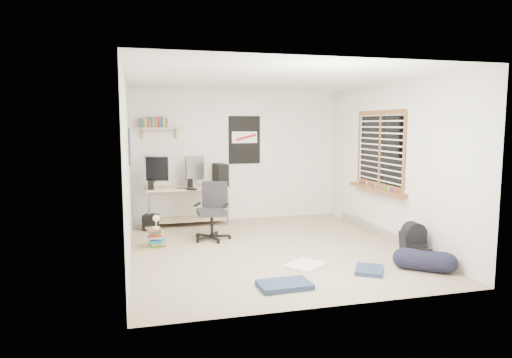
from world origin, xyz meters
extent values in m
cube|color=gray|center=(0.00, 0.00, -0.01)|extent=(4.00, 4.50, 0.01)
cube|color=white|center=(0.00, 0.00, 2.50)|extent=(4.00, 4.50, 0.01)
cube|color=silver|center=(0.00, 2.25, 1.25)|extent=(4.00, 0.01, 2.50)
cube|color=silver|center=(-2.00, 0.00, 1.25)|extent=(0.01, 4.50, 2.50)
cube|color=silver|center=(2.00, 0.00, 1.25)|extent=(0.01, 4.50, 2.50)
cube|color=beige|center=(-0.99, 2.00, 0.36)|extent=(1.66, 1.18, 0.69)
cube|color=#AAABAF|center=(-1.55, 1.78, 0.94)|extent=(0.45, 0.22, 0.48)
cube|color=#B0AFB5|center=(-0.86, 1.93, 0.92)|extent=(0.40, 0.30, 0.45)
cube|color=black|center=(-0.37, 1.97, 0.91)|extent=(0.25, 0.43, 0.43)
cube|color=black|center=(-1.03, 1.73, 0.70)|extent=(0.39, 0.27, 0.02)
cube|color=black|center=(-1.65, 1.73, 0.79)|extent=(0.10, 0.10, 0.19)
cube|color=black|center=(-0.95, 1.85, 0.78)|extent=(0.09, 0.09, 0.18)
cube|color=#27272A|center=(-0.74, 0.76, 0.49)|extent=(0.81, 0.81, 0.93)
cube|color=tan|center=(-1.45, 2.14, 1.78)|extent=(0.80, 0.22, 0.24)
cube|color=black|center=(0.15, 2.23, 1.55)|extent=(0.62, 0.03, 0.92)
cube|color=navy|center=(-1.99, 1.20, 1.50)|extent=(0.02, 0.42, 0.60)
cube|color=brown|center=(1.95, 0.30, 1.45)|extent=(0.10, 1.50, 1.26)
cube|color=#B7B2A8|center=(1.96, 0.30, 0.09)|extent=(0.08, 2.50, 0.18)
cube|color=black|center=(1.75, -1.05, 0.20)|extent=(0.33, 0.28, 0.42)
cylinder|color=black|center=(1.62, -1.49, 0.14)|extent=(0.38, 0.38, 0.53)
cube|color=silver|center=(0.22, -0.96, 0.02)|extent=(0.63, 0.62, 0.04)
cube|color=navy|center=(-0.28, -1.61, 0.03)|extent=(0.61, 0.41, 0.06)
cube|color=navy|center=(0.92, -1.35, 0.03)|extent=(0.50, 0.54, 0.05)
cube|color=brown|center=(-1.64, 0.54, 0.15)|extent=(0.58, 0.53, 0.32)
cube|color=white|center=(-1.62, 0.52, 0.38)|extent=(0.16, 0.22, 0.19)
cube|color=black|center=(-1.67, 1.70, 0.14)|extent=(0.31, 0.31, 0.27)
camera|label=1|loc=(-1.86, -6.38, 1.86)|focal=32.00mm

